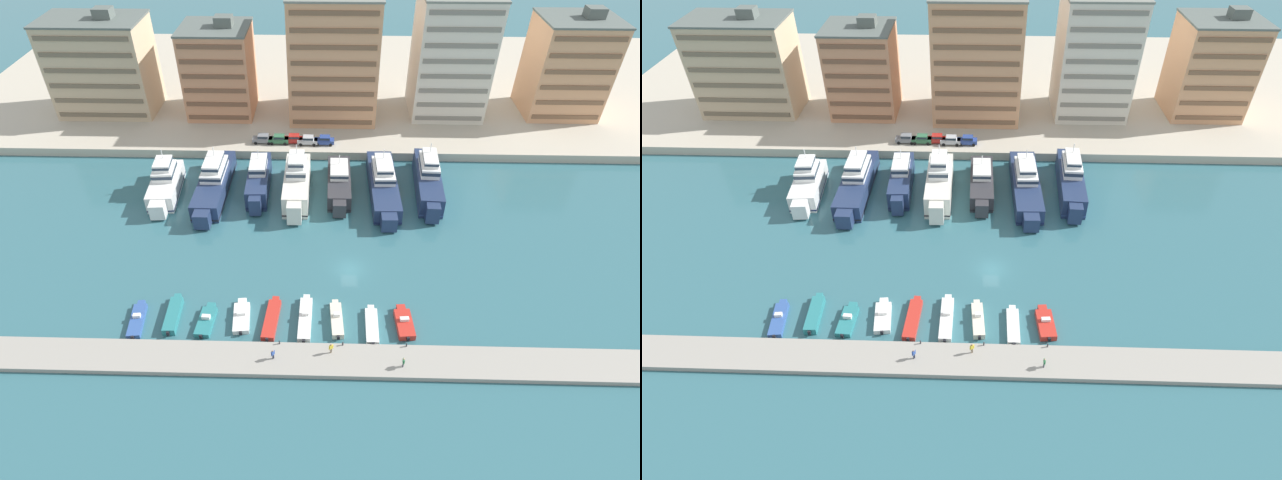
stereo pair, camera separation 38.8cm
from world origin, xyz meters
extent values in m
plane|color=#336670|center=(0.00, 0.00, 0.00)|extent=(400.00, 400.00, 0.00)
cube|color=#BCB29E|center=(0.00, 66.87, 0.88)|extent=(180.00, 70.00, 1.75)
cube|color=#9E998E|center=(0.00, -17.21, 0.36)|extent=(120.00, 4.98, 0.73)
cube|color=white|center=(-33.17, 19.49, 1.59)|extent=(5.58, 13.08, 3.19)
cube|color=white|center=(-32.62, 12.08, 1.67)|extent=(2.73, 2.51, 2.71)
cube|color=#192347|center=(-33.17, 19.49, 0.56)|extent=(5.64, 13.21, 0.24)
cube|color=white|center=(-33.24, 20.45, 4.06)|extent=(4.02, 5.62, 1.75)
cube|color=#233342|center=(-33.24, 20.45, 4.24)|extent=(4.07, 5.67, 0.63)
cube|color=white|center=(-33.24, 20.45, 5.60)|extent=(3.13, 4.38, 1.32)
cube|color=#233342|center=(-33.24, 20.45, 5.73)|extent=(3.17, 4.42, 0.48)
cylinder|color=silver|center=(-33.30, 21.25, 7.16)|extent=(0.16, 0.16, 1.80)
cube|color=white|center=(-33.67, 26.31, 0.88)|extent=(4.01, 1.19, 0.20)
cube|color=navy|center=(-24.41, 20.17, 1.59)|extent=(5.01, 18.85, 3.17)
cube|color=navy|center=(-24.52, 9.69, 1.66)|extent=(2.68, 2.44, 2.70)
cube|color=black|center=(-24.41, 20.17, 0.55)|extent=(5.06, 19.04, 0.24)
cube|color=white|center=(-24.40, 21.58, 3.93)|extent=(3.84, 7.93, 1.51)
cube|color=#233342|center=(-24.40, 21.58, 4.08)|extent=(3.89, 8.01, 0.54)
cube|color=white|center=(-24.40, 21.58, 5.37)|extent=(3.00, 6.19, 1.38)
cube|color=#233342|center=(-24.40, 21.58, 5.51)|extent=(3.04, 6.25, 0.50)
cylinder|color=silver|center=(-24.39, 22.77, 6.96)|extent=(0.16, 0.16, 1.80)
cube|color=navy|center=(-24.31, 30.03, 0.87)|extent=(4.11, 0.94, 0.20)
cube|color=navy|center=(-16.37, 21.22, 1.85)|extent=(4.22, 14.15, 3.70)
cube|color=navy|center=(-16.09, 13.37, 1.94)|extent=(2.11, 1.93, 3.14)
cube|color=#192347|center=(-16.37, 21.22, 0.65)|extent=(4.26, 14.30, 0.24)
cube|color=white|center=(-16.41, 22.27, 4.53)|extent=(3.11, 5.99, 1.67)
cube|color=#233342|center=(-16.41, 22.27, 4.70)|extent=(3.15, 6.05, 0.60)
cylinder|color=silver|center=(-16.44, 23.16, 6.27)|extent=(0.16, 0.16, 1.80)
cube|color=navy|center=(-16.64, 28.68, 1.02)|extent=(3.19, 1.01, 0.20)
cube|color=silver|center=(-9.27, 19.67, 2.08)|extent=(4.57, 15.05, 4.16)
cube|color=silver|center=(-9.19, 11.17, 2.19)|extent=(2.46, 2.24, 3.54)
cube|color=black|center=(-9.27, 19.67, 0.73)|extent=(4.61, 15.20, 0.24)
cube|color=white|center=(-9.28, 20.80, 5.03)|extent=(3.51, 6.33, 1.73)
cube|color=#233342|center=(-9.28, 20.80, 5.20)|extent=(3.56, 6.40, 0.62)
cube|color=white|center=(-9.28, 20.80, 6.61)|extent=(2.74, 4.94, 1.43)
cube|color=#233342|center=(-9.28, 20.80, 6.76)|extent=(2.78, 4.99, 0.52)
cylinder|color=silver|center=(-9.29, 21.75, 8.23)|extent=(0.16, 0.16, 1.80)
cube|color=silver|center=(-9.34, 27.63, 1.15)|extent=(3.77, 0.93, 0.20)
cube|color=#333338|center=(-1.63, 21.35, 1.52)|extent=(4.24, 14.13, 3.04)
cube|color=#333338|center=(-1.58, 13.37, 1.59)|extent=(2.29, 2.08, 2.58)
cube|color=black|center=(-1.63, 21.35, 0.53)|extent=(4.28, 14.27, 0.24)
cube|color=white|center=(-1.64, 22.41, 3.72)|extent=(3.27, 5.94, 1.38)
cube|color=#233342|center=(-1.64, 22.41, 3.86)|extent=(3.31, 6.00, 0.50)
cylinder|color=silver|center=(-1.65, 23.30, 5.31)|extent=(0.16, 0.16, 1.80)
cube|color=#333338|center=(-1.69, 28.85, 0.83)|extent=(3.52, 0.92, 0.20)
cube|color=navy|center=(6.40, 20.64, 1.51)|extent=(5.18, 19.52, 3.02)
cube|color=navy|center=(6.63, 9.86, 1.58)|extent=(2.67, 2.44, 2.56)
cube|color=#192347|center=(6.40, 20.64, 0.53)|extent=(5.23, 19.72, 0.24)
cube|color=white|center=(6.37, 22.10, 3.76)|extent=(3.89, 8.24, 1.49)
cube|color=#233342|center=(6.37, 22.10, 3.91)|extent=(3.94, 8.32, 0.54)
cube|color=white|center=(6.37, 22.10, 5.11)|extent=(3.03, 6.42, 1.19)
cube|color=#233342|center=(6.37, 22.10, 5.22)|extent=(3.07, 6.49, 0.43)
cylinder|color=silver|center=(6.34, 23.32, 6.60)|extent=(0.16, 0.16, 1.80)
cube|color=navy|center=(6.19, 30.80, 0.83)|extent=(4.07, 0.98, 0.20)
cube|color=navy|center=(14.62, 21.66, 1.87)|extent=(5.08, 17.59, 3.75)
cube|color=navy|center=(14.12, 12.03, 1.97)|extent=(2.40, 2.20, 3.19)
cube|color=#334C7F|center=(14.62, 21.66, 0.66)|extent=(5.13, 17.77, 0.24)
cube|color=white|center=(14.69, 22.96, 4.64)|extent=(3.63, 7.47, 1.79)
cube|color=#233342|center=(14.69, 22.96, 4.82)|extent=(3.68, 7.54, 0.64)
cube|color=white|center=(14.69, 22.96, 6.09)|extent=(2.83, 5.82, 1.11)
cube|color=#233342|center=(14.69, 22.96, 6.21)|extent=(2.87, 5.88, 0.40)
cylinder|color=silver|center=(14.75, 24.05, 7.55)|extent=(0.16, 0.16, 1.80)
cube|color=navy|center=(15.10, 30.79, 1.03)|extent=(3.59, 1.08, 0.20)
cube|color=#33569E|center=(-29.29, -11.36, 0.36)|extent=(2.42, 5.88, 0.73)
cube|color=#33569E|center=(-29.65, -8.17, 0.36)|extent=(1.07, 0.91, 0.62)
cube|color=silver|center=(-29.34, -10.93, 0.97)|extent=(1.04, 0.71, 0.49)
cube|color=#283847|center=(-29.37, -10.65, 1.04)|extent=(0.90, 0.18, 0.29)
cube|color=black|center=(-28.95, -14.37, 0.51)|extent=(0.39, 0.32, 0.60)
cube|color=teal|center=(-24.54, -10.45, 0.55)|extent=(1.95, 6.19, 1.10)
cube|color=teal|center=(-24.69, -7.05, 0.55)|extent=(0.96, 0.80, 0.93)
cube|color=black|center=(-24.40, -13.69, 0.70)|extent=(0.37, 0.30, 0.60)
cube|color=teal|center=(-19.84, -11.31, 0.37)|extent=(2.34, 5.05, 0.75)
cube|color=teal|center=(-19.68, -8.43, 0.37)|extent=(1.18, 0.99, 0.64)
cube|color=silver|center=(-19.82, -10.94, 1.02)|extent=(1.17, 0.66, 0.53)
cube|color=#283847|center=(-19.80, -10.66, 1.10)|extent=(1.03, 0.14, 0.32)
cube|color=black|center=(-19.99, -13.95, 0.52)|extent=(0.38, 0.30, 0.60)
cube|color=white|center=(-15.09, -10.51, 0.38)|extent=(2.71, 5.33, 0.77)
cube|color=white|center=(-15.40, -7.53, 0.38)|extent=(1.30, 1.10, 0.65)
cube|color=silver|center=(-15.13, -10.13, 1.00)|extent=(1.26, 0.72, 0.46)
cube|color=#283847|center=(-15.16, -9.85, 1.07)|extent=(1.10, 0.19, 0.27)
cube|color=black|center=(-14.80, -13.24, 0.53)|extent=(0.39, 0.32, 0.60)
cube|color=red|center=(-10.95, -10.72, 0.42)|extent=(2.19, 6.87, 0.83)
cube|color=red|center=(-10.70, -6.99, 0.42)|extent=(1.01, 0.85, 0.71)
cube|color=black|center=(-11.18, -14.28, 0.57)|extent=(0.38, 0.30, 0.60)
cube|color=white|center=(-6.32, -10.64, 0.49)|extent=(1.75, 7.29, 0.97)
cube|color=white|center=(-6.30, -6.66, 0.49)|extent=(0.94, 0.77, 0.83)
cube|color=silver|center=(-6.32, -10.10, 1.21)|extent=(0.94, 0.61, 0.48)
cube|color=#283847|center=(-6.32, -9.82, 1.28)|extent=(0.85, 0.09, 0.29)
cube|color=black|center=(-6.35, -14.46, 0.64)|extent=(0.36, 0.28, 0.60)
cube|color=beige|center=(-2.01, -10.64, 0.46)|extent=(1.97, 5.85, 0.91)
cube|color=beige|center=(-2.23, -7.45, 0.46)|extent=(0.91, 0.77, 0.77)
cube|color=silver|center=(-2.04, -10.21, 1.20)|extent=(0.91, 0.66, 0.57)
cube|color=#283847|center=(-2.06, -9.93, 1.28)|extent=(0.79, 0.13, 0.34)
cube|color=black|center=(-1.79, -13.69, 0.61)|extent=(0.38, 0.30, 0.60)
cube|color=white|center=(2.73, -11.49, 0.38)|extent=(1.72, 5.88, 0.76)
cube|color=white|center=(2.76, -8.23, 0.38)|extent=(0.93, 0.76, 0.64)
cube|color=black|center=(2.71, -14.61, 0.53)|extent=(0.36, 0.28, 0.60)
cube|color=red|center=(7.17, -11.11, 0.47)|extent=(2.56, 4.96, 0.93)
cube|color=red|center=(6.95, -8.28, 0.47)|extent=(1.28, 1.08, 0.79)
cube|color=silver|center=(7.14, -10.75, 1.16)|extent=(1.25, 0.69, 0.45)
cube|color=#283847|center=(7.12, -10.47, 1.23)|extent=(1.10, 0.16, 0.27)
cube|color=black|center=(7.36, -13.69, 0.62)|extent=(0.38, 0.31, 0.60)
cube|color=slate|center=(-17.27, 35.43, 2.47)|extent=(4.14, 1.79, 0.80)
cube|color=slate|center=(-17.12, 35.42, 3.21)|extent=(2.14, 1.61, 0.68)
cube|color=#1E2833|center=(-17.12, 35.42, 3.21)|extent=(2.09, 1.62, 0.37)
cylinder|color=black|center=(-18.64, 34.61, 2.07)|extent=(0.64, 0.23, 0.64)
cylinder|color=black|center=(-18.60, 36.31, 2.07)|extent=(0.64, 0.23, 0.64)
cylinder|color=black|center=(-15.94, 34.55, 2.07)|extent=(0.64, 0.23, 0.64)
cylinder|color=black|center=(-15.90, 36.25, 2.07)|extent=(0.64, 0.23, 0.64)
cube|color=#2D6642|center=(-13.97, 35.29, 2.47)|extent=(4.12, 1.75, 0.80)
cube|color=#2D6642|center=(-13.82, 35.29, 3.21)|extent=(2.12, 1.59, 0.68)
cube|color=#1E2833|center=(-13.82, 35.29, 3.21)|extent=(2.08, 1.60, 0.37)
cylinder|color=black|center=(-15.33, 34.46, 2.07)|extent=(0.64, 0.23, 0.64)
cylinder|color=black|center=(-15.31, 36.16, 2.07)|extent=(0.64, 0.23, 0.64)
cylinder|color=black|center=(-12.63, 34.43, 2.07)|extent=(0.64, 0.23, 0.64)
cylinder|color=black|center=(-12.61, 36.13, 2.07)|extent=(0.64, 0.23, 0.64)
cube|color=red|center=(-10.95, 35.52, 2.47)|extent=(4.12, 1.74, 0.80)
cube|color=red|center=(-10.80, 35.53, 3.21)|extent=(2.12, 1.58, 0.68)
cube|color=#1E2833|center=(-10.80, 35.53, 3.21)|extent=(2.07, 1.60, 0.37)
cylinder|color=black|center=(-12.29, 34.66, 2.07)|extent=(0.64, 0.23, 0.64)
cylinder|color=black|center=(-12.31, 36.36, 2.07)|extent=(0.64, 0.23, 0.64)
cylinder|color=black|center=(-9.59, 34.69, 2.07)|extent=(0.64, 0.23, 0.64)
cylinder|color=black|center=(-9.61, 36.39, 2.07)|extent=(0.64, 0.23, 0.64)
cube|color=#B7BCC1|center=(-8.04, 35.02, 2.47)|extent=(4.14, 1.80, 0.80)
cube|color=#B7BCC1|center=(-7.89, 35.01, 3.21)|extent=(2.14, 1.61, 0.68)
cube|color=#1E2833|center=(-7.89, 35.01, 3.21)|extent=(2.10, 1.63, 0.37)
cylinder|color=black|center=(-9.41, 34.20, 2.07)|extent=(0.65, 0.24, 0.64)
cylinder|color=black|center=(-9.37, 35.90, 2.07)|extent=(0.65, 0.24, 0.64)
cylinder|color=black|center=(-6.71, 34.13, 2.07)|extent=(0.65, 0.24, 0.64)
cylinder|color=black|center=(-6.67, 35.83, 2.07)|extent=(0.65, 0.24, 0.64)
cube|color=#28428E|center=(-4.66, 35.12, 2.47)|extent=(4.12, 1.76, 0.80)
cube|color=#28428E|center=(-4.51, 35.11, 3.21)|extent=(2.12, 1.59, 0.68)
cube|color=#1E2833|center=(-4.51, 35.11, 3.21)|extent=(2.08, 1.61, 0.37)
cylinder|color=black|center=(-6.02, 34.29, 2.07)|extent=(0.64, 0.23, 0.64)
cylinder|color=black|center=(-6.00, 35.99, 2.07)|extent=(0.64, 0.23, 0.64)
cylinder|color=black|center=(-3.32, 34.25, 2.07)|extent=(0.64, 0.23, 0.64)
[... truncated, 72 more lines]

